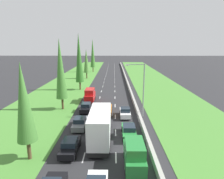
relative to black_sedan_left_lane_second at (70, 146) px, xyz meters
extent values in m
plane|color=#28282B|center=(3.41, 43.96, -0.81)|extent=(300.00, 300.00, 0.00)
cube|color=#478433|center=(-9.24, 43.96, -0.79)|extent=(14.00, 140.00, 0.04)
cube|color=#478433|center=(17.76, 43.96, -0.79)|extent=(14.00, 140.00, 0.04)
cube|color=#9E9B93|center=(9.11, 43.96, -0.39)|extent=(0.44, 120.00, 0.85)
cube|color=white|center=(1.66, -1.04, -0.81)|extent=(0.14, 2.00, 0.01)
cube|color=white|center=(1.66, 4.96, -0.81)|extent=(0.14, 2.00, 0.01)
cube|color=white|center=(1.66, 10.96, -0.81)|extent=(0.14, 2.00, 0.01)
cube|color=white|center=(1.66, 16.96, -0.81)|extent=(0.14, 2.00, 0.01)
cube|color=white|center=(1.66, 22.96, -0.81)|extent=(0.14, 2.00, 0.01)
cube|color=white|center=(1.66, 28.96, -0.81)|extent=(0.14, 2.00, 0.01)
cube|color=white|center=(1.66, 34.96, -0.81)|extent=(0.14, 2.00, 0.01)
cube|color=white|center=(1.66, 40.96, -0.81)|extent=(0.14, 2.00, 0.01)
cube|color=white|center=(1.66, 46.96, -0.81)|extent=(0.14, 2.00, 0.01)
cube|color=white|center=(1.66, 52.96, -0.81)|extent=(0.14, 2.00, 0.01)
cube|color=white|center=(1.66, 58.96, -0.81)|extent=(0.14, 2.00, 0.01)
cube|color=white|center=(1.66, 64.96, -0.81)|extent=(0.14, 2.00, 0.01)
cube|color=white|center=(1.66, 70.96, -0.81)|extent=(0.14, 2.00, 0.01)
cube|color=white|center=(1.66, 76.96, -0.81)|extent=(0.14, 2.00, 0.01)
cube|color=white|center=(1.66, 82.96, -0.81)|extent=(0.14, 2.00, 0.01)
cube|color=white|center=(1.66, 88.96, -0.81)|extent=(0.14, 2.00, 0.01)
cube|color=white|center=(1.66, 94.96, -0.81)|extent=(0.14, 2.00, 0.01)
cube|color=white|center=(1.66, 100.96, -0.81)|extent=(0.14, 2.00, 0.01)
cube|color=white|center=(5.16, -1.04, -0.81)|extent=(0.14, 2.00, 0.01)
cube|color=white|center=(5.16, 4.96, -0.81)|extent=(0.14, 2.00, 0.01)
cube|color=white|center=(5.16, 10.96, -0.81)|extent=(0.14, 2.00, 0.01)
cube|color=white|center=(5.16, 16.96, -0.81)|extent=(0.14, 2.00, 0.01)
cube|color=white|center=(5.16, 22.96, -0.81)|extent=(0.14, 2.00, 0.01)
cube|color=white|center=(5.16, 28.96, -0.81)|extent=(0.14, 2.00, 0.01)
cube|color=white|center=(5.16, 34.96, -0.81)|extent=(0.14, 2.00, 0.01)
cube|color=white|center=(5.16, 40.96, -0.81)|extent=(0.14, 2.00, 0.01)
cube|color=white|center=(5.16, 46.96, -0.81)|extent=(0.14, 2.00, 0.01)
cube|color=white|center=(5.16, 52.96, -0.81)|extent=(0.14, 2.00, 0.01)
cube|color=white|center=(5.16, 58.96, -0.81)|extent=(0.14, 2.00, 0.01)
cube|color=white|center=(5.16, 64.96, -0.81)|extent=(0.14, 2.00, 0.01)
cube|color=white|center=(5.16, 70.96, -0.81)|extent=(0.14, 2.00, 0.01)
cube|color=white|center=(5.16, 76.96, -0.81)|extent=(0.14, 2.00, 0.01)
cube|color=white|center=(5.16, 82.96, -0.81)|extent=(0.14, 2.00, 0.01)
cube|color=white|center=(5.16, 88.96, -0.81)|extent=(0.14, 2.00, 0.01)
cube|color=white|center=(5.16, 94.96, -0.81)|extent=(0.14, 2.00, 0.01)
cube|color=white|center=(5.16, 100.96, -0.81)|extent=(0.14, 2.00, 0.01)
cube|color=black|center=(0.00, 0.03, -0.13)|extent=(1.76, 4.50, 0.72)
cube|color=#19232D|center=(0.00, -0.12, 0.53)|extent=(1.56, 1.90, 0.60)
cylinder|color=black|center=(-0.80, 1.43, -0.49)|extent=(0.22, 0.64, 0.64)
cylinder|color=black|center=(0.80, 1.43, -0.49)|extent=(0.22, 0.64, 0.64)
cylinder|color=black|center=(-0.80, -1.36, -0.49)|extent=(0.22, 0.64, 0.64)
cylinder|color=black|center=(0.80, -1.36, -0.49)|extent=(0.22, 0.64, 0.64)
cube|color=slate|center=(-0.01, 6.48, -0.13)|extent=(1.76, 4.50, 0.72)
cube|color=#19232D|center=(-0.01, 6.33, 0.53)|extent=(1.56, 1.90, 0.60)
cylinder|color=black|center=(-0.81, 7.87, -0.49)|extent=(0.22, 0.64, 0.64)
cylinder|color=black|center=(0.79, 7.87, -0.49)|extent=(0.22, 0.64, 0.64)
cylinder|color=black|center=(-0.81, 5.08, -0.49)|extent=(0.22, 0.64, 0.64)
cylinder|color=black|center=(0.79, 5.08, -0.49)|extent=(0.22, 0.64, 0.64)
cube|color=black|center=(-0.16, 13.63, -0.13)|extent=(1.76, 4.50, 0.72)
cube|color=#19232D|center=(-0.16, 13.48, 0.53)|extent=(1.56, 1.90, 0.60)
cylinder|color=black|center=(-0.96, 15.02, -0.49)|extent=(0.22, 0.64, 0.64)
cylinder|color=black|center=(0.64, 15.02, -0.49)|extent=(0.22, 0.64, 0.64)
cylinder|color=black|center=(-0.96, 12.23, -0.49)|extent=(0.22, 0.64, 0.64)
cylinder|color=black|center=(0.64, 12.23, -0.49)|extent=(0.22, 0.64, 0.64)
cube|color=red|center=(-0.22, 19.98, 0.21)|extent=(1.90, 4.90, 1.40)
cube|color=red|center=(-0.22, 19.68, 1.46)|extent=(1.80, 3.10, 1.10)
cylinder|color=black|center=(-1.09, 21.50, -0.49)|extent=(0.22, 0.64, 0.64)
cylinder|color=black|center=(0.65, 21.50, -0.49)|extent=(0.22, 0.64, 0.64)
cylinder|color=black|center=(-1.09, 18.46, -0.49)|extent=(0.22, 0.64, 0.64)
cylinder|color=black|center=(0.65, 18.46, -0.49)|extent=(0.22, 0.64, 0.64)
cube|color=#237A33|center=(6.94, -2.54, 0.21)|extent=(1.90, 4.90, 1.40)
cube|color=#237A33|center=(6.94, -2.84, 1.46)|extent=(1.80, 3.10, 1.10)
cylinder|color=black|center=(6.07, -1.02, -0.49)|extent=(0.22, 0.64, 0.64)
cylinder|color=black|center=(7.81, -1.02, -0.49)|extent=(0.22, 0.64, 0.64)
cylinder|color=black|center=(6.07, -4.05, -0.49)|extent=(0.22, 0.64, 0.64)
cylinder|color=black|center=(7.81, -4.05, -0.49)|extent=(0.22, 0.64, 0.64)
cube|color=#237A33|center=(6.92, 3.95, -0.13)|extent=(1.76, 4.50, 0.72)
cube|color=#19232D|center=(6.92, 3.80, 0.53)|extent=(1.56, 1.90, 0.60)
cylinder|color=black|center=(6.12, 5.34, -0.49)|extent=(0.22, 0.64, 0.64)
cylinder|color=black|center=(7.72, 5.34, -0.49)|extent=(0.22, 0.64, 0.64)
cylinder|color=black|center=(6.12, 2.55, -0.49)|extent=(0.22, 0.64, 0.64)
cylinder|color=black|center=(7.72, 2.55, -0.49)|extent=(0.22, 0.64, 0.64)
cube|color=black|center=(3.25, 3.08, -0.21)|extent=(2.20, 9.40, 0.56)
cube|color=white|center=(3.25, 6.68, 1.32)|extent=(2.40, 2.20, 2.50)
cube|color=silver|center=(3.25, 1.98, 1.72)|extent=(2.44, 7.20, 3.30)
cylinder|color=black|center=(2.13, 6.38, -0.49)|extent=(0.22, 0.64, 0.64)
cylinder|color=black|center=(4.37, 6.38, -0.49)|extent=(0.22, 0.64, 0.64)
cylinder|color=black|center=(2.13, 0.90, -0.49)|extent=(0.22, 0.64, 0.64)
cylinder|color=black|center=(4.37, 0.90, -0.49)|extent=(0.22, 0.64, 0.64)
cylinder|color=black|center=(2.13, -0.18, -0.49)|extent=(0.22, 0.64, 0.64)
cylinder|color=black|center=(4.37, -0.18, -0.49)|extent=(0.22, 0.64, 0.64)
cube|color=orange|center=(3.64, 12.57, -0.13)|extent=(1.76, 4.50, 0.72)
cube|color=#19232D|center=(3.64, 12.42, 0.53)|extent=(1.56, 1.90, 0.60)
cylinder|color=black|center=(2.84, 13.97, -0.49)|extent=(0.22, 0.64, 0.64)
cylinder|color=black|center=(4.44, 13.97, -0.49)|extent=(0.22, 0.64, 0.64)
cylinder|color=black|center=(2.84, 11.18, -0.49)|extent=(0.22, 0.64, 0.64)
cylinder|color=black|center=(4.44, 11.18, -0.49)|extent=(0.22, 0.64, 0.64)
cube|color=white|center=(6.81, 10.93, -0.11)|extent=(1.68, 3.90, 0.76)
cube|color=#19232D|center=(6.81, 10.63, 0.59)|extent=(1.52, 1.60, 0.64)
cylinder|color=black|center=(6.05, 12.14, -0.49)|extent=(0.22, 0.64, 0.64)
cylinder|color=black|center=(7.57, 12.14, -0.49)|extent=(0.22, 0.64, 0.64)
cylinder|color=black|center=(6.05, 9.72, -0.49)|extent=(0.22, 0.64, 0.64)
cylinder|color=black|center=(7.57, 9.72, -0.49)|extent=(0.22, 0.64, 0.64)
cylinder|color=#4C3823|center=(-4.06, -1.34, 0.29)|extent=(0.39, 0.39, 2.20)
cone|color=#3D752D|center=(-4.06, -1.34, 5.48)|extent=(2.06, 2.06, 8.19)
cylinder|color=#4C3823|center=(-4.76, 14.79, 0.29)|extent=(0.40, 0.40, 2.20)
cone|color=#3D752D|center=(-4.76, 14.79, 6.84)|extent=(2.13, 2.13, 10.90)
cylinder|color=#4C3823|center=(-4.24, 30.80, 0.29)|extent=(0.41, 0.41, 2.20)
cone|color=#2D6623|center=(-4.24, 30.80, 7.74)|extent=(2.17, 2.17, 12.71)
cylinder|color=#4C3823|center=(-4.88, 48.28, 0.29)|extent=(0.39, 0.39, 2.20)
cone|color=#4C7F38|center=(-4.88, 48.28, 5.53)|extent=(2.06, 2.06, 8.28)
cylinder|color=#4C3823|center=(-4.47, 65.44, 0.29)|extent=(0.41, 0.41, 2.20)
cone|color=#3D752D|center=(-4.47, 65.44, 7.52)|extent=(2.16, 2.16, 12.26)
cylinder|color=gray|center=(9.82, 11.15, 3.69)|extent=(0.20, 0.20, 9.00)
cylinder|color=gray|center=(8.42, 11.15, 8.04)|extent=(2.80, 0.12, 0.12)
cube|color=silver|center=(7.02, 11.15, 7.94)|extent=(0.60, 0.28, 0.20)
camera|label=1|loc=(4.93, -19.35, 11.12)|focal=30.48mm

